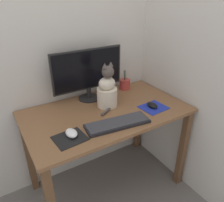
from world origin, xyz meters
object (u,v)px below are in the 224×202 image
Objects in this scene: keyboard at (118,123)px; computer_mouse_left at (71,133)px; pen_cup at (125,84)px; monitor at (88,72)px; computer_mouse_right at (152,105)px; cat at (107,90)px.

keyboard is 4.53× the size of computer_mouse_left.
monitor is at bearing -177.79° from pen_cup.
computer_mouse_right is 0.28× the size of cat.
keyboard is 1.29× the size of cat.
pen_cup is at bearing 86.20° from computer_mouse_right.
keyboard is 4.56× the size of computer_mouse_right.
keyboard is 0.30m from computer_mouse_left.
keyboard is at bearing -91.88° from monitor.
computer_mouse_left is 0.55× the size of pen_cup.
monitor is 0.54m from computer_mouse_right.
cat is at bearing 143.34° from computer_mouse_right.
monitor is 0.21m from cat.
pen_cup is (0.37, 0.45, 0.03)m from keyboard.
computer_mouse_right is at bearing -93.80° from pen_cup.
computer_mouse_left is 0.64m from computer_mouse_right.
cat is (0.06, -0.18, -0.10)m from monitor.
computer_mouse_right is at bearing 1.92° from computer_mouse_left.
computer_mouse_right is 0.35m from cat.
computer_mouse_left is 1.01× the size of computer_mouse_right.
cat is at bearing 30.34° from computer_mouse_left.
computer_mouse_left is at bearing -178.08° from computer_mouse_right.
monitor is at bearing 51.82° from computer_mouse_left.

